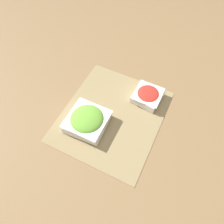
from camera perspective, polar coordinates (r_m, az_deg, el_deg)
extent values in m
plane|color=olive|center=(1.03, 0.00, -1.02)|extent=(3.00, 3.00, 0.00)
cube|color=#937F56|center=(1.02, 0.00, -0.96)|extent=(0.51, 0.45, 0.00)
cube|color=white|center=(1.08, 9.28, 4.06)|extent=(0.14, 0.14, 0.04)
cube|color=white|center=(1.06, 9.44, 4.74)|extent=(0.13, 0.13, 0.00)
ellipsoid|color=red|center=(1.06, 9.42, 4.67)|extent=(0.11, 0.11, 0.03)
cube|color=white|center=(0.99, -6.43, -2.50)|extent=(0.18, 0.18, 0.05)
cube|color=white|center=(0.96, -6.57, -1.76)|extent=(0.17, 0.17, 0.00)
ellipsoid|color=#6BAD38|center=(0.97, -6.55, -1.82)|extent=(0.15, 0.15, 0.05)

